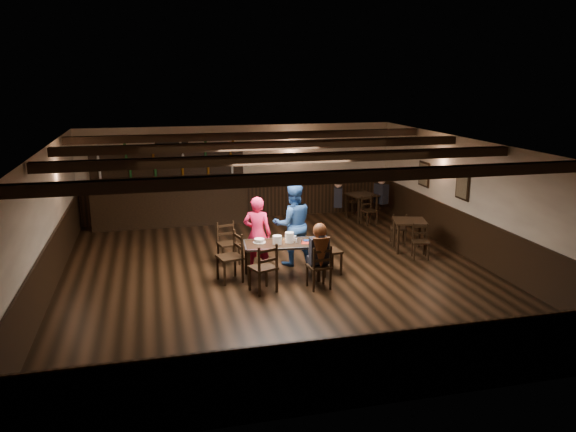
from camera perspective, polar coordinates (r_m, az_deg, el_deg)
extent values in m
plane|color=black|center=(11.87, -0.92, -5.96)|extent=(10.00, 10.00, 0.00)
cube|color=beige|center=(16.29, -4.88, 4.44)|extent=(9.00, 0.02, 2.70)
cube|color=beige|center=(6.93, 8.43, -9.22)|extent=(9.00, 0.02, 2.70)
cube|color=beige|center=(11.39, -23.60, -0.94)|extent=(0.02, 10.00, 2.70)
cube|color=beige|center=(13.20, 18.46, 1.47)|extent=(0.02, 10.00, 2.70)
cube|color=silver|center=(11.24, -0.98, 7.08)|extent=(9.00, 10.00, 0.02)
cube|color=black|center=(16.43, -4.80, 1.50)|extent=(9.00, 0.04, 1.00)
cube|color=black|center=(7.33, 8.09, -15.24)|extent=(9.00, 0.04, 1.00)
cube|color=black|center=(11.62, -23.04, -4.98)|extent=(0.04, 10.00, 1.00)
cube|color=black|center=(13.39, 18.07, -2.09)|extent=(0.04, 10.00, 1.00)
cube|color=black|center=(16.01, -11.67, 5.84)|extent=(0.90, 0.03, 1.00)
cube|color=black|center=(15.99, -11.66, 5.83)|extent=(0.80, 0.02, 0.90)
cube|color=black|center=(13.55, 17.33, 2.95)|extent=(0.03, 0.55, 0.65)
cube|color=#72664C|center=(13.54, 17.25, 2.95)|extent=(0.02, 0.45, 0.55)
cube|color=black|center=(15.19, 13.66, 4.15)|extent=(0.03, 0.55, 0.65)
cube|color=#72664C|center=(15.18, 13.59, 4.15)|extent=(0.02, 0.45, 0.55)
cube|color=black|center=(8.38, 3.60, 3.94)|extent=(8.90, 0.18, 0.18)
cube|color=black|center=(10.29, 0.27, 5.86)|extent=(8.90, 0.18, 0.18)
cube|color=black|center=(12.22, -2.03, 7.17)|extent=(8.90, 0.18, 0.18)
cube|color=black|center=(14.17, -3.70, 8.11)|extent=(8.90, 0.18, 0.18)
cube|color=black|center=(11.20, -4.00, -5.32)|extent=(0.07, 0.07, 0.71)
cube|color=black|center=(11.81, -4.27, -4.28)|extent=(0.07, 0.07, 0.71)
cube|color=black|center=(11.40, 3.14, -4.96)|extent=(0.07, 0.07, 0.71)
cube|color=black|center=(12.00, 2.50, -3.96)|extent=(0.07, 0.07, 0.71)
cube|color=black|center=(11.47, -0.64, -2.85)|extent=(1.60, 0.90, 0.04)
cube|color=#A5A8AD|center=(11.82, -0.90, -2.33)|extent=(1.53, 0.16, 0.04)
cube|color=#A5A8AD|center=(11.12, -0.37, -3.40)|extent=(1.53, 0.16, 0.04)
cube|color=#A5A8AD|center=(11.59, 3.05, -2.68)|extent=(0.10, 0.77, 0.04)
cube|color=#A5A8AD|center=(11.39, -4.40, -3.01)|extent=(0.10, 0.77, 0.04)
cube|color=black|center=(11.16, -2.18, -6.04)|extent=(0.05, 0.05, 0.47)
cube|color=black|center=(10.87, -1.15, -6.60)|extent=(0.05, 0.05, 0.47)
cube|color=black|center=(10.97, -3.92, -6.43)|extent=(0.05, 0.05, 0.47)
cube|color=black|center=(10.67, -2.92, -7.01)|extent=(0.05, 0.05, 0.47)
cube|color=black|center=(10.83, -2.56, -5.26)|extent=(0.58, 0.56, 0.04)
cube|color=black|center=(10.60, -2.05, -4.29)|extent=(0.44, 0.19, 0.49)
cube|color=black|center=(10.62, -2.05, -4.54)|extent=(0.37, 0.16, 0.05)
cube|color=black|center=(10.56, -2.06, -3.54)|extent=(0.37, 0.16, 0.05)
cube|color=black|center=(11.32, 3.63, -5.88)|extent=(0.04, 0.04, 0.43)
cube|color=black|center=(11.03, 4.34, -6.43)|extent=(0.04, 0.04, 0.43)
cube|color=black|center=(11.18, 1.95, -6.10)|extent=(0.04, 0.04, 0.43)
cube|color=black|center=(10.89, 2.62, -6.67)|extent=(0.04, 0.04, 0.43)
cube|color=black|center=(11.03, 3.15, -5.13)|extent=(0.46, 0.44, 0.04)
cube|color=black|center=(10.81, 3.52, -4.30)|extent=(0.42, 0.08, 0.45)
cube|color=black|center=(10.82, 3.52, -4.52)|extent=(0.36, 0.06, 0.05)
cube|color=black|center=(10.77, 3.53, -3.62)|extent=(0.36, 0.06, 0.05)
cube|color=black|center=(11.61, -7.17, -5.28)|extent=(0.05, 0.05, 0.49)
cube|color=black|center=(11.74, -5.40, -5.01)|extent=(0.05, 0.05, 0.49)
cube|color=black|center=(11.25, -6.44, -5.90)|extent=(0.05, 0.05, 0.49)
cube|color=black|center=(11.38, -4.63, -5.61)|extent=(0.05, 0.05, 0.49)
cube|color=black|center=(11.41, -5.95, -4.19)|extent=(0.55, 0.57, 0.05)
cube|color=black|center=(11.40, -5.08, -2.84)|extent=(0.15, 0.47, 0.51)
cube|color=black|center=(11.41, -5.07, -3.08)|extent=(0.12, 0.40, 0.06)
cube|color=black|center=(11.35, -5.09, -2.10)|extent=(0.12, 0.40, 0.06)
cube|color=black|center=(11.81, 5.42, -4.91)|extent=(0.04, 0.04, 0.48)
cube|color=black|center=(11.65, 3.78, -5.16)|extent=(0.04, 0.04, 0.48)
cube|color=black|center=(12.14, 4.54, -4.35)|extent=(0.04, 0.04, 0.48)
cube|color=black|center=(11.98, 2.93, -4.58)|extent=(0.04, 0.04, 0.48)
cube|color=black|center=(11.81, 4.19, -3.56)|extent=(0.51, 0.53, 0.04)
cube|color=black|center=(11.66, 3.38, -2.50)|extent=(0.11, 0.47, 0.50)
cube|color=black|center=(11.67, 3.38, -2.74)|extent=(0.09, 0.40, 0.06)
cube|color=black|center=(11.62, 3.40, -1.80)|extent=(0.09, 0.40, 0.06)
cube|color=black|center=(12.32, -6.59, -4.21)|extent=(0.04, 0.04, 0.44)
cube|color=black|center=(12.64, -7.11, -3.76)|extent=(0.04, 0.04, 0.44)
cube|color=black|center=(12.44, -4.97, -3.99)|extent=(0.04, 0.04, 0.44)
cube|color=black|center=(12.75, -5.53, -3.55)|extent=(0.04, 0.04, 0.44)
cube|color=black|center=(12.46, -6.08, -2.82)|extent=(0.51, 0.49, 0.04)
cube|color=black|center=(12.56, -6.37, -1.60)|extent=(0.43, 0.12, 0.46)
cube|color=black|center=(12.57, -6.37, -1.80)|extent=(0.37, 0.10, 0.05)
cube|color=black|center=(12.52, -6.39, -0.99)|extent=(0.37, 0.10, 0.05)
imported|color=#E3124F|center=(11.90, -3.14, -1.83)|extent=(0.69, 0.57, 1.62)
imported|color=navy|center=(12.26, 0.49, -0.85)|extent=(0.89, 0.70, 1.82)
cube|color=black|center=(11.12, 2.96, -4.53)|extent=(0.34, 0.34, 0.14)
cube|color=black|center=(10.92, 3.17, -3.52)|extent=(0.36, 0.21, 0.51)
cylinder|color=black|center=(10.85, 3.19, -2.33)|extent=(0.11, 0.36, 0.36)
sphere|color=#D8A384|center=(10.81, 3.20, -1.51)|extent=(0.23, 0.23, 0.23)
sphere|color=#3C1A0D|center=(10.78, 3.25, -1.50)|extent=(0.28, 0.28, 0.28)
cone|color=#3C1A0D|center=(10.80, 3.39, -3.84)|extent=(0.21, 0.21, 0.64)
cylinder|color=white|center=(11.50, -2.93, -2.67)|extent=(0.26, 0.26, 0.01)
cylinder|color=white|center=(11.49, -2.93, -2.47)|extent=(0.21, 0.21, 0.07)
cylinder|color=silver|center=(11.49, -2.93, -2.55)|extent=(0.22, 0.22, 0.03)
cylinder|color=white|center=(11.36, -1.10, -2.43)|extent=(0.19, 0.19, 0.18)
cylinder|color=white|center=(11.46, 0.14, -2.18)|extent=(0.18, 0.18, 0.21)
cylinder|color=#A5A8AD|center=(11.60, -0.26, -2.47)|extent=(0.05, 0.05, 0.03)
sphere|color=orange|center=(11.59, -0.26, -2.33)|extent=(0.03, 0.03, 0.03)
cylinder|color=silver|center=(11.46, 0.85, -2.52)|extent=(0.04, 0.04, 0.09)
cylinder|color=#A5A8AD|center=(11.47, 1.39, -2.53)|extent=(0.03, 0.03, 0.08)
cylinder|color=silver|center=(11.60, 0.68, -2.26)|extent=(0.07, 0.07, 0.10)
cube|color=maroon|center=(11.48, 2.04, -2.72)|extent=(0.31, 0.24, 0.00)
cube|color=#0F204F|center=(11.62, 2.25, -2.50)|extent=(0.29, 0.23, 0.00)
cube|color=black|center=(15.93, -11.84, 1.03)|extent=(4.19, 0.60, 1.10)
cube|color=black|center=(15.81, -11.94, 3.06)|extent=(4.39, 0.70, 0.05)
cube|color=black|center=(16.08, -11.98, 3.15)|extent=(4.19, 0.10, 2.20)
cube|color=black|center=(15.93, -12.01, 3.96)|extent=(4.09, 0.22, 0.03)
cube|color=black|center=(15.88, -12.07, 5.21)|extent=(4.09, 0.22, 0.03)
cube|color=black|center=(15.83, -12.14, 6.46)|extent=(4.09, 0.22, 0.03)
cube|color=black|center=(13.55, 12.28, -0.51)|extent=(0.91, 0.91, 0.04)
cube|color=black|center=(13.31, 11.13, -2.39)|extent=(0.05, 0.05, 0.71)
cube|color=black|center=(13.89, 10.74, -1.68)|extent=(0.05, 0.05, 0.71)
cube|color=black|center=(13.42, 13.70, -2.39)|extent=(0.05, 0.05, 0.71)
cube|color=black|center=(13.99, 13.20, -1.68)|extent=(0.05, 0.05, 0.71)
cube|color=black|center=(16.30, 7.50, 2.15)|extent=(0.90, 0.90, 0.04)
cube|color=black|center=(15.96, 7.16, 0.53)|extent=(0.05, 0.05, 0.71)
cube|color=black|center=(16.46, 5.97, 0.98)|extent=(0.05, 0.05, 0.71)
cube|color=black|center=(16.31, 8.96, 0.76)|extent=(0.05, 0.05, 0.71)
cube|color=black|center=(16.80, 7.73, 1.19)|extent=(0.05, 0.05, 0.71)
cube|color=black|center=(15.86, 5.11, 1.95)|extent=(0.34, 0.43, 0.55)
sphere|color=#D8A384|center=(15.79, 5.14, 3.25)|extent=(0.21, 0.21, 0.21)
sphere|color=black|center=(15.78, 5.14, 3.37)|extent=(0.22, 0.22, 0.22)
cube|color=black|center=(16.42, 9.44, 2.26)|extent=(0.35, 0.45, 0.56)
sphere|color=#D8A384|center=(16.35, 9.49, 3.56)|extent=(0.22, 0.22, 0.22)
sphere|color=black|center=(16.35, 9.50, 3.67)|extent=(0.23, 0.23, 0.23)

